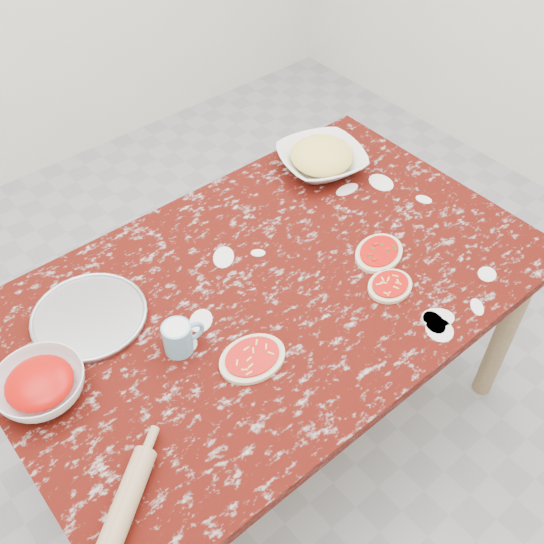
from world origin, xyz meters
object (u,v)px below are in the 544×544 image
Objects in this scene: cheese_bowl at (321,160)px; sauce_bowl at (41,386)px; rolling_pin at (124,508)px; worktable at (272,303)px; pizza_tray at (90,317)px; flour_mug at (179,337)px.

sauce_bowl is at bearing -168.47° from cheese_bowl.
cheese_bowl is at bearing 11.53° from sauce_bowl.
cheese_bowl reaches higher than sauce_bowl.
sauce_bowl is 0.83× the size of rolling_pin.
cheese_bowl reaches higher than worktable.
worktable is 5.12× the size of pizza_tray.
flour_mug reaches higher than sauce_bowl.
sauce_bowl is 0.39m from rolling_pin.
sauce_bowl is 1.93× the size of flour_mug.
cheese_bowl is at bearing 32.85° from worktable.
worktable is at bearing -147.15° from cheese_bowl.
cheese_bowl is 1.08× the size of rolling_pin.
worktable is 0.76m from rolling_pin.
pizza_tray is 1.07× the size of cheese_bowl.
flour_mug is at bearing -61.09° from pizza_tray.
sauce_bowl is (-0.21, -0.15, 0.03)m from pizza_tray.
rolling_pin is at bearing -110.84° from pizza_tray.
flour_mug is at bearing -157.69° from cheese_bowl.
cheese_bowl is 0.89m from flour_mug.
flour_mug reaches higher than worktable.
cheese_bowl is (0.96, 0.09, 0.03)m from pizza_tray.
flour_mug is (0.14, -0.25, 0.04)m from pizza_tray.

